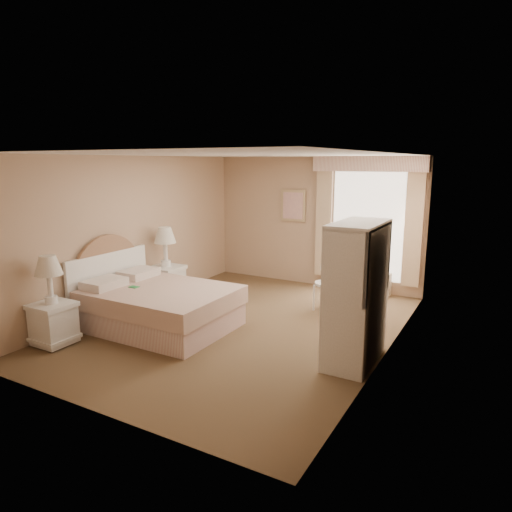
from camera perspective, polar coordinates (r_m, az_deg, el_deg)
The scene contains 9 objects.
room at distance 6.55m, azimuth -1.70°, elevation 1.57°, with size 4.21×5.51×2.51m.
window at distance 8.56m, azimuth 13.67°, elevation 4.25°, with size 2.05×0.22×2.51m.
framed_art at distance 9.10m, azimuth 4.67°, elevation 6.30°, with size 0.52×0.04×0.62m.
bed at distance 6.92m, azimuth -12.46°, elevation -5.92°, with size 2.09×1.59×1.40m.
nightstand_near at distance 6.64m, azimuth -24.09°, elevation -6.43°, with size 0.50×0.50×1.20m.
nightstand_far at distance 8.14m, azimuth -11.14°, elevation -2.15°, with size 0.53×0.53×1.28m.
round_table at distance 7.95m, azimuth 11.59°, elevation -2.59°, with size 0.67×0.67×0.71m.
cafe_chair at distance 7.61m, azimuth 9.17°, elevation -2.83°, with size 0.46×0.46×0.88m.
armoire at distance 5.63m, azimuth 12.43°, elevation -6.04°, with size 0.52×1.03×1.72m.
Camera 1 is at (3.31, -5.53, 2.40)m, focal length 32.00 mm.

